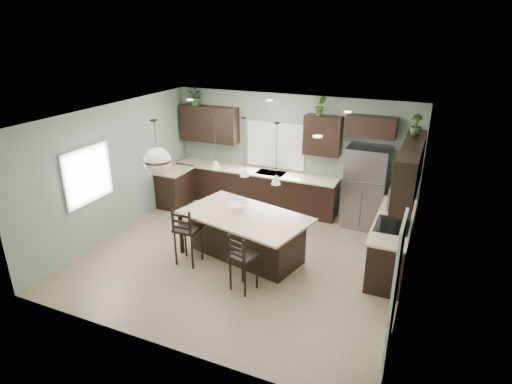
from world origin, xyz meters
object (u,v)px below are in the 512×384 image
object	(u,v)px
plant_back_left	(196,96)
serving_dish	(237,209)
bar_stool_left	(188,235)
kitchen_island	(245,236)
bar_stool_right	(244,262)
refrigerator	(365,187)

from	to	relation	value
plant_back_left	serving_dish	bearing A→B (deg)	-47.08
bar_stool_left	plant_back_left	distance (m)	4.10
plant_back_left	bar_stool_left	bearing A→B (deg)	-62.83
kitchen_island	bar_stool_right	xyz separation A→B (m)	(0.44, -1.00, 0.08)
kitchen_island	bar_stool_right	size ratio (longest dim) A/B	2.22
bar_stool_left	bar_stool_right	bearing A→B (deg)	-17.52
serving_dish	bar_stool_left	size ratio (longest dim) A/B	0.20
bar_stool_left	plant_back_left	xyz separation A→B (m)	(-1.63, 3.17, 2.04)
serving_dish	plant_back_left	world-z (taller)	plant_back_left
bar_stool_right	plant_back_left	bearing A→B (deg)	144.36
kitchen_island	serving_dish	distance (m)	0.57
kitchen_island	bar_stool_right	distance (m)	1.09
plant_back_left	bar_stool_right	bearing A→B (deg)	-50.14
bar_stool_right	plant_back_left	xyz separation A→B (m)	(-2.97, 3.56, 2.09)
serving_dish	plant_back_left	bearing A→B (deg)	132.92
bar_stool_left	bar_stool_right	size ratio (longest dim) A/B	1.09
refrigerator	plant_back_left	size ratio (longest dim) A/B	3.97
kitchen_island	serving_dish	bearing A→B (deg)	180.00
kitchen_island	bar_stool_left	world-z (taller)	bar_stool_left
refrigerator	serving_dish	world-z (taller)	refrigerator
refrigerator	plant_back_left	xyz separation A→B (m)	(-4.36, 0.15, 1.71)
refrigerator	bar_stool_left	bearing A→B (deg)	-132.25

